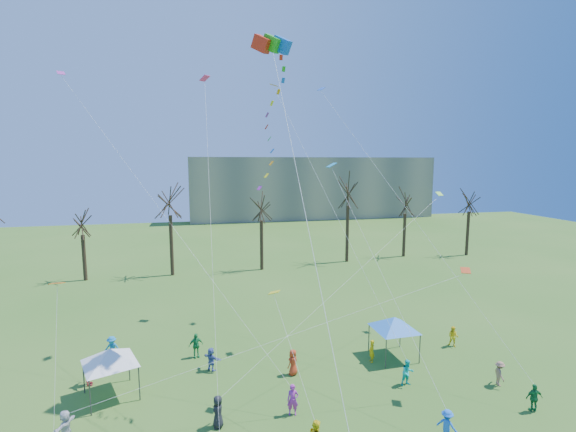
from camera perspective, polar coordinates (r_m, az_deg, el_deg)
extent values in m
cube|color=gray|center=(102.01, 3.31, 4.09)|extent=(60.00, 14.00, 15.00)
cylinder|color=black|center=(53.11, -27.00, -5.31)|extent=(0.44, 0.44, 5.43)
cylinder|color=black|center=(51.32, -16.25, -4.04)|extent=(0.44, 0.44, 7.47)
cylinder|color=black|center=(52.02, -3.77, -4.15)|extent=(0.44, 0.44, 6.47)
cylinder|color=black|center=(56.56, 8.43, -2.51)|extent=(0.44, 0.44, 7.91)
cylinder|color=black|center=(61.59, 16.20, -2.63)|extent=(0.44, 0.44, 6.37)
cylinder|color=black|center=(65.68, 24.17, -2.28)|extent=(0.44, 0.44, 6.59)
cube|color=red|center=(25.85, -3.76, 23.23)|extent=(1.30, 1.29, 1.26)
cube|color=#20A716|center=(25.94, -2.34, 23.18)|extent=(1.30, 1.29, 1.26)
cube|color=blue|center=(26.05, -0.93, 23.12)|extent=(1.30, 1.29, 1.26)
cylinder|color=white|center=(18.68, 2.61, -0.32)|extent=(0.02, 0.02, 21.97)
cylinder|color=#3F3F44|center=(26.49, -26.32, -22.17)|extent=(0.09, 0.09, 2.10)
cylinder|color=#3F3F44|center=(26.84, -20.40, -21.41)|extent=(0.09, 0.09, 2.10)
cylinder|color=#3F3F44|center=(28.78, -27.06, -19.70)|extent=(0.09, 0.09, 2.10)
cylinder|color=#3F3F44|center=(29.11, -21.67, -19.07)|extent=(0.09, 0.09, 2.10)
pyramid|color=white|center=(27.11, -24.04, -17.75)|extent=(3.74, 3.74, 0.90)
cylinder|color=#3F3F44|center=(29.41, 13.75, -18.46)|extent=(0.07, 0.07, 2.09)
cylinder|color=#3F3F44|center=(30.63, 18.23, -17.52)|extent=(0.07, 0.07, 2.09)
cylinder|color=#3F3F44|center=(31.48, 11.43, -16.56)|extent=(0.07, 0.07, 2.09)
cylinder|color=#3F3F44|center=(32.63, 15.68, -15.81)|extent=(0.07, 0.07, 2.09)
pyramid|color=blue|center=(30.42, 14.87, -14.51)|extent=(3.98, 3.98, 0.90)
imported|color=blue|center=(24.04, 21.67, -25.90)|extent=(1.10, 1.19, 1.61)
imported|color=#1A7739|center=(28.25, 31.61, -21.15)|extent=(0.99, 0.54, 1.59)
imported|color=silver|center=(25.05, -29.09, -24.74)|extent=(1.10, 1.65, 1.70)
imported|color=black|center=(23.76, -9.93, -25.71)|extent=(0.60, 0.87, 1.73)
imported|color=#AC2BA0|center=(24.33, 0.69, -24.68)|extent=(0.72, 0.56, 1.74)
imported|color=#0ECABE|center=(27.91, 16.65, -20.56)|extent=(0.84, 0.67, 1.66)
imported|color=#986C53|center=(29.98, 27.87, -19.19)|extent=(0.82, 1.12, 1.56)
imported|color=#D84851|center=(29.60, -26.57, -19.17)|extent=(0.59, 1.13, 1.83)
imported|color=#4E60A9|center=(28.97, -10.87, -19.36)|extent=(1.38, 1.35, 1.58)
imported|color=red|center=(28.00, 0.71, -20.08)|extent=(0.99, 0.94, 1.70)
imported|color=gold|center=(30.11, 11.81, -18.29)|extent=(0.41, 0.60, 1.57)
imported|color=yellow|center=(34.04, 22.44, -15.57)|extent=(0.95, 0.96, 1.56)
imported|color=#1675B7|center=(32.15, -23.75, -16.87)|extent=(1.27, 0.92, 1.77)
imported|color=#1E8C45|center=(30.79, -12.97, -17.50)|extent=(1.13, 0.71, 1.78)
cube|color=orange|center=(21.76, -30.01, -8.28)|extent=(0.55, 0.71, 0.19)
cylinder|color=white|center=(22.00, -30.18, -17.84)|extent=(0.01, 0.01, 6.93)
cube|color=#F22895|center=(31.79, -11.76, 18.64)|extent=(0.83, 0.85, 0.36)
cylinder|color=white|center=(24.13, -10.97, -0.17)|extent=(0.01, 0.01, 23.41)
cube|color=yellow|center=(23.30, -1.98, -10.79)|extent=(0.76, 0.71, 0.21)
cylinder|color=white|center=(22.13, 0.77, -19.15)|extent=(0.01, 0.01, 7.05)
cube|color=#1992C1|center=(30.27, 6.22, 7.22)|extent=(0.78, 0.68, 0.35)
cylinder|color=white|center=(25.75, 12.69, -6.92)|extent=(0.01, 0.01, 17.32)
cube|color=blue|center=(37.47, 4.75, 17.58)|extent=(0.80, 0.78, 0.35)
cylinder|color=white|center=(30.18, 16.13, 1.54)|extent=(0.01, 0.01, 26.82)
cube|color=#CB4519|center=(26.02, 23.93, -7.08)|extent=(0.80, 0.86, 0.22)
cylinder|color=white|center=(22.70, -0.77, -16.96)|extent=(0.01, 0.01, 22.80)
cube|color=#84EF38|center=(35.81, 20.72, 2.98)|extent=(0.45, 0.55, 0.31)
cylinder|color=white|center=(27.89, 9.35, -8.26)|extent=(0.01, 0.01, 23.48)
cube|color=#B934A7|center=(37.02, -29.59, 17.29)|extent=(0.75, 0.80, 0.37)
cylinder|color=white|center=(27.77, -18.04, 1.31)|extent=(0.01, 0.01, 28.36)
cube|color=orange|center=(38.16, -2.02, 18.09)|extent=(0.88, 0.81, 0.25)
cylinder|color=white|center=(30.80, 5.79, 2.34)|extent=(0.01, 0.01, 25.25)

